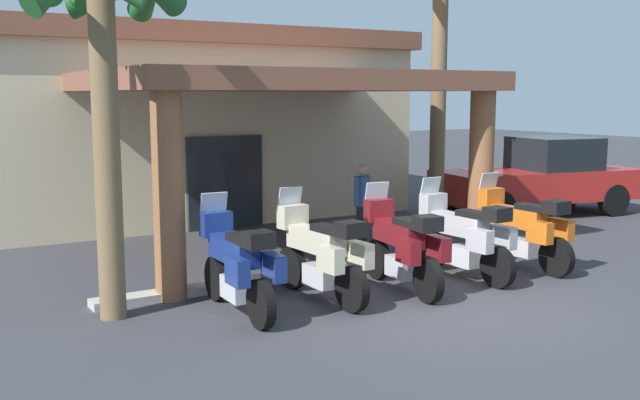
# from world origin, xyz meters

# --- Properties ---
(ground_plane) EXTENTS (80.00, 80.00, 0.00)m
(ground_plane) POSITION_xyz_m (0.00, 0.00, 0.00)
(ground_plane) COLOR #38383D
(motel_building) EXTENTS (11.04, 12.54, 4.58)m
(motel_building) POSITION_xyz_m (0.10, 10.49, 2.34)
(motel_building) COLOR beige
(motel_building) RESTS_ON ground_plane
(motorcycle_blue) EXTENTS (0.72, 2.21, 1.61)m
(motorcycle_blue) POSITION_xyz_m (-2.71, 1.28, 0.70)
(motorcycle_blue) COLOR black
(motorcycle_blue) RESTS_ON ground_plane
(motorcycle_cream) EXTENTS (0.72, 2.21, 1.61)m
(motorcycle_cream) POSITION_xyz_m (-1.35, 1.27, 0.70)
(motorcycle_cream) COLOR black
(motorcycle_cream) RESTS_ON ground_plane
(motorcycle_maroon) EXTENTS (0.81, 2.21, 1.61)m
(motorcycle_maroon) POSITION_xyz_m (0.00, 1.05, 0.70)
(motorcycle_maroon) COLOR black
(motorcycle_maroon) RESTS_ON ground_plane
(motorcycle_silver) EXTENTS (0.71, 2.21, 1.61)m
(motorcycle_silver) POSITION_xyz_m (1.36, 1.12, 0.70)
(motorcycle_silver) COLOR black
(motorcycle_silver) RESTS_ON ground_plane
(motorcycle_orange) EXTENTS (0.70, 2.21, 1.61)m
(motorcycle_orange) POSITION_xyz_m (2.71, 1.10, 0.70)
(motorcycle_orange) COLOR black
(motorcycle_orange) RESTS_ON ground_plane
(pedestrian) EXTENTS (0.49, 0.32, 1.66)m
(pedestrian) POSITION_xyz_m (1.43, 4.14, 0.96)
(pedestrian) COLOR black
(pedestrian) RESTS_ON ground_plane
(pickup_truck_red) EXTENTS (5.46, 2.84, 1.95)m
(pickup_truck_red) POSITION_xyz_m (7.51, 4.94, 0.94)
(pickup_truck_red) COLOR black
(pickup_truck_red) RESTS_ON ground_plane
(palm_tree_roadside) EXTENTS (2.11, 2.26, 5.12)m
(palm_tree_roadside) POSITION_xyz_m (-4.20, 2.05, 3.69)
(palm_tree_roadside) COLOR brown
(palm_tree_roadside) RESTS_ON ground_plane
(palm_tree_near_portico) EXTENTS (2.67, 2.74, 6.63)m
(palm_tree_near_portico) POSITION_xyz_m (4.27, 5.18, 4.85)
(palm_tree_near_portico) COLOR brown
(palm_tree_near_portico) RESTS_ON ground_plane
(curb_strip) EXTENTS (8.77, 0.36, 0.12)m
(curb_strip) POSITION_xyz_m (0.00, 2.59, 0.06)
(curb_strip) COLOR #ADA89E
(curb_strip) RESTS_ON ground_plane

